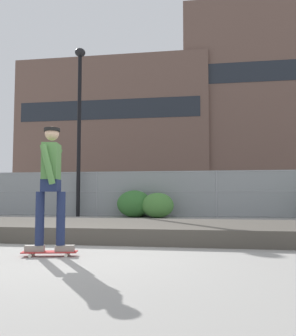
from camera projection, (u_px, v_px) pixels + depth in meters
ground_plane at (69, 256)px, 5.34m from camera, size 120.00×120.00×0.00m
gravel_berm at (111, 230)px, 7.76m from camera, size 17.84×2.73×0.30m
skateboard at (50, 252)px, 5.31m from camera, size 0.82×0.36×0.07m
skater at (51, 179)px, 5.39m from camera, size 0.73×0.61×1.86m
chain_fence at (155, 194)px, 14.63m from camera, size 24.63×0.06×1.85m
street_lamp at (79, 111)px, 15.02m from camera, size 0.44×0.44×7.06m
parked_car_near at (118, 196)px, 18.05m from camera, size 4.53×2.21×1.66m
parked_car_mid at (259, 196)px, 16.79m from camera, size 4.51×2.17×1.66m
library_building at (119, 135)px, 51.27m from camera, size 25.22×12.51×18.61m
office_block at (264, 107)px, 48.42m from camera, size 20.83×11.69×25.12m
shrub_left at (134, 204)px, 14.29m from camera, size 1.37×1.12×1.06m
shrub_center at (158, 205)px, 13.91m from camera, size 1.25×1.02×0.96m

